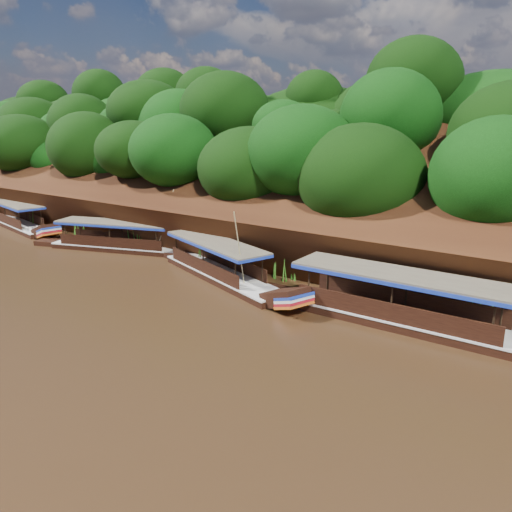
# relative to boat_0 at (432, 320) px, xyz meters

# --- Properties ---
(ground) EXTENTS (160.00, 160.00, 0.00)m
(ground) POSITION_rel_boat_0_xyz_m (-11.61, -6.71, -0.61)
(ground) COLOR black
(ground) RESTS_ON ground
(riverbank) EXTENTS (120.00, 30.06, 19.40)m
(riverbank) POSITION_rel_boat_0_xyz_m (-11.62, 16.01, 1.28)
(riverbank) COLOR black
(riverbank) RESTS_ON ground
(boat_0) EXTENTS (16.66, 2.95, 6.46)m
(boat_0) POSITION_rel_boat_0_xyz_m (0.00, 0.00, 0.00)
(boat_0) COLOR black
(boat_0) RESTS_ON ground
(boat_1) EXTENTS (13.81, 6.29, 5.51)m
(boat_1) POSITION_rel_boat_0_xyz_m (-13.01, 0.20, -0.07)
(boat_1) COLOR black
(boat_1) RESTS_ON ground
(boat_2) EXTENTS (14.41, 6.67, 5.47)m
(boat_2) POSITION_rel_boat_0_xyz_m (-24.07, 1.93, -0.09)
(boat_2) COLOR black
(boat_2) RESTS_ON ground
(boat_3) EXTENTS (13.64, 4.35, 2.87)m
(boat_3) POSITION_rel_boat_0_xyz_m (-39.24, 1.29, -0.06)
(boat_3) COLOR black
(boat_3) RESTS_ON ground
(reeds) EXTENTS (47.97, 2.16, 2.01)m
(reeds) POSITION_rel_boat_0_xyz_m (-14.50, 2.84, 0.28)
(reeds) COLOR #35751D
(reeds) RESTS_ON ground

